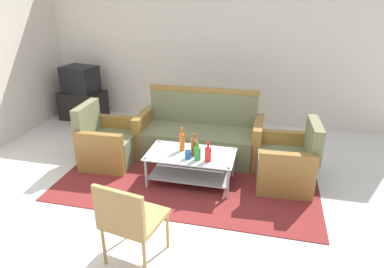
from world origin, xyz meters
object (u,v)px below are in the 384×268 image
bottle_red (208,154)px  bottle_orange (182,142)px  armchair_right (287,164)px  bottle_brown (194,147)px  television (80,79)px  coffee_table (191,164)px  bottle_green (198,153)px  cup (188,155)px  armchair_left (108,144)px  wicker_chair (129,217)px  tv_stand (84,105)px  couch (199,136)px

bottle_red → bottle_orange: size_ratio=0.76×
armchair_right → bottle_brown: bearing=99.6°
bottle_brown → bottle_orange: (-0.18, 0.10, 0.01)m
bottle_orange → television: (-2.42, 1.78, 0.23)m
coffee_table → bottle_brown: bottle_brown is taller
bottle_green → cup: (-0.12, 0.01, -0.04)m
bottle_brown → bottle_red: bearing=-30.9°
coffee_table → bottle_green: size_ratio=4.76×
bottle_orange → bottle_red: bearing=-29.9°
bottle_green → cup: 0.13m
coffee_table → television: size_ratio=1.64×
armchair_left → coffee_table: size_ratio=0.77×
armchair_left → armchair_right: bearing=87.3°
bottle_orange → wicker_chair: (-0.07, -1.55, -0.04)m
bottle_red → television: television is taller
tv_stand → cup: bearing=-37.7°
armchair_left → bottle_brown: (1.32, -0.29, 0.23)m
armchair_left → bottle_orange: (1.15, -0.20, 0.24)m
couch → bottle_green: couch is taller
couch → armchair_left: size_ratio=2.12×
coffee_table → tv_stand: (-2.55, 1.85, -0.01)m
armchair_left → television: size_ratio=1.26×
bottle_brown → wicker_chair: wicker_chair is taller
couch → wicker_chair: size_ratio=2.14×
couch → cup: 0.92m
wicker_chair → cup: bearing=92.1°
couch → bottle_red: bearing=107.9°
armchair_right → bottle_green: armchair_right is taller
armchair_left → bottle_orange: armchair_left is taller
armchair_left → coffee_table: (1.28, -0.27, -0.02)m
bottle_brown → bottle_green: bearing=-57.4°
coffee_table → tv_stand: tv_stand is taller
bottle_brown → bottle_orange: bearing=151.3°
cup → armchair_left: bearing=162.7°
couch → wicker_chair: bearing=86.3°
bottle_orange → bottle_green: bearing=-40.0°
armchair_left → wicker_chair: size_ratio=1.01×
bottle_orange → tv_stand: bearing=143.8°
armchair_left → bottle_green: armchair_left is taller
armchair_right → coffee_table: 1.21m
coffee_table → bottle_green: (0.12, -0.14, 0.23)m
couch → armchair_right: (1.24, -0.54, -0.03)m
couch → bottle_orange: couch is taller
bottle_red → cup: (-0.25, 0.02, -0.04)m
bottle_brown → bottle_orange: 0.20m
armchair_left → coffee_table: armchair_left is taller
armchair_right → coffee_table: (-1.19, -0.24, -0.02)m
couch → wicker_chair: couch is taller
coffee_table → armchair_left: bearing=168.1°
television → wicker_chair: bearing=136.2°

